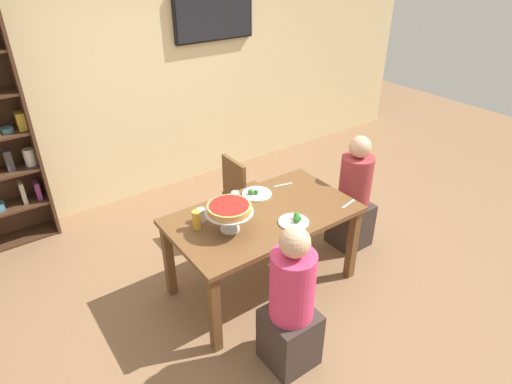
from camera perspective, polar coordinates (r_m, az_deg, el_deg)
name	(u,v)px	position (r m, az deg, el deg)	size (l,w,h in m)	color
ground_plane	(263,283)	(3.93, 0.87, -11.89)	(12.00, 12.00, 0.00)	#846042
rear_partition	(143,72)	(5.02, -14.64, 14.98)	(8.00, 0.12, 2.80)	beige
dining_table	(263,223)	(3.53, 0.95, -4.13)	(1.51, 0.86, 0.74)	brown
television	(214,15)	(5.21, -5.54, 22.21)	(0.99, 0.05, 0.55)	black
diner_near_left	(291,309)	(3.02, 4.64, -15.13)	(0.34, 0.34, 1.15)	#382D28
diner_head_east	(353,201)	(4.23, 12.65, -1.10)	(0.34, 0.34, 1.15)	#382D28
chair_far_right	(244,193)	(4.26, -1.62, -0.11)	(0.40, 0.40, 0.87)	brown
deep_dish_pizza_stand	(229,210)	(3.20, -3.54, -2.32)	(0.36, 0.36, 0.22)	silver
salad_plate_near_diner	(256,194)	(3.72, 0.02, -0.21)	(0.25, 0.25, 0.06)	white
salad_plate_far_diner	(295,220)	(3.37, 5.14, -3.74)	(0.24, 0.24, 0.07)	white
beer_glass_amber_tall	(197,220)	(3.29, -7.82, -3.66)	(0.06, 0.06, 0.15)	gold
water_glass_clear_near	(235,198)	(3.58, -2.74, -0.79)	(0.06, 0.06, 0.11)	white
water_glass_clear_far	(201,215)	(3.39, -7.22, -3.02)	(0.07, 0.07, 0.11)	white
cutlery_fork_near	(283,185)	(3.88, 3.59, 0.95)	(0.18, 0.02, 0.01)	silver
cutlery_knife_near	(348,204)	(3.68, 12.06, -1.53)	(0.18, 0.02, 0.01)	silver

